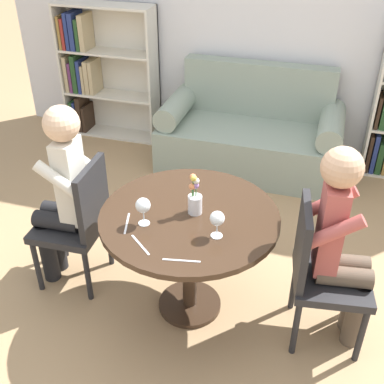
% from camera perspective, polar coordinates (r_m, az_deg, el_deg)
% --- Properties ---
extents(ground_plane, '(16.00, 16.00, 0.00)m').
position_cam_1_polar(ground_plane, '(3.20, -0.27, -13.27)').
color(ground_plane, tan).
extents(back_wall, '(5.20, 0.05, 2.70)m').
position_cam_1_polar(back_wall, '(4.62, 8.96, 20.56)').
color(back_wall, silver).
rests_on(back_wall, ground_plane).
extents(round_table, '(1.03, 1.03, 0.72)m').
position_cam_1_polar(round_table, '(2.80, -0.30, -4.78)').
color(round_table, '#382619').
rests_on(round_table, ground_plane).
extents(couch, '(1.63, 0.80, 0.92)m').
position_cam_1_polar(couch, '(4.56, 6.96, 6.67)').
color(couch, gray).
rests_on(couch, ground_plane).
extents(bookshelf_left, '(0.99, 0.28, 1.35)m').
position_cam_1_polar(bookshelf_left, '(5.16, -11.05, 13.94)').
color(bookshelf_left, silver).
rests_on(bookshelf_left, ground_plane).
extents(chair_left, '(0.44, 0.44, 0.90)m').
position_cam_1_polar(chair_left, '(3.16, -13.27, -3.19)').
color(chair_left, '#232326').
rests_on(chair_left, ground_plane).
extents(chair_right, '(0.48, 0.48, 0.90)m').
position_cam_1_polar(chair_right, '(2.80, 14.94, -8.84)').
color(chair_right, '#232326').
rests_on(chair_right, ground_plane).
extents(person_left, '(0.43, 0.35, 1.27)m').
position_cam_1_polar(person_left, '(3.09, -15.16, -0.10)').
color(person_left, black).
rests_on(person_left, ground_plane).
extents(person_right, '(0.45, 0.38, 1.25)m').
position_cam_1_polar(person_right, '(2.71, 17.30, -5.96)').
color(person_right, brown).
rests_on(person_right, ground_plane).
extents(wine_glass_left, '(0.08, 0.08, 0.16)m').
position_cam_1_polar(wine_glass_left, '(2.60, -5.83, -1.68)').
color(wine_glass_left, white).
rests_on(wine_glass_left, round_table).
extents(wine_glass_right, '(0.08, 0.08, 0.16)m').
position_cam_1_polar(wine_glass_right, '(2.50, 3.01, -3.21)').
color(wine_glass_right, white).
rests_on(wine_glass_right, round_table).
extents(flower_vase, '(0.08, 0.08, 0.25)m').
position_cam_1_polar(flower_vase, '(2.69, 0.33, -0.82)').
color(flower_vase, silver).
rests_on(flower_vase, round_table).
extents(knife_left_setting, '(0.06, 0.19, 0.00)m').
position_cam_1_polar(knife_left_setting, '(2.68, -7.72, -3.70)').
color(knife_left_setting, silver).
rests_on(knife_left_setting, round_table).
extents(fork_left_setting, '(0.15, 0.13, 0.00)m').
position_cam_1_polar(fork_left_setting, '(2.52, -6.14, -6.24)').
color(fork_left_setting, silver).
rests_on(fork_left_setting, round_table).
extents(knife_right_setting, '(0.19, 0.05, 0.00)m').
position_cam_1_polar(knife_right_setting, '(2.41, -1.26, -8.12)').
color(knife_right_setting, silver).
rests_on(knife_right_setting, round_table).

